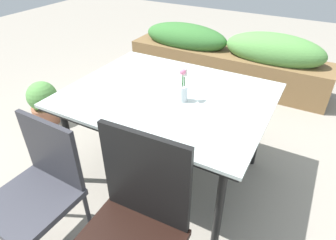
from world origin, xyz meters
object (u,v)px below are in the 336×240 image
Objects in this scene: potted_plant at (44,102)px; planter_box at (226,58)px; dining_table at (168,100)px; chair_near_left at (39,186)px; chair_near_right at (133,225)px; flower_vase at (183,87)px.

planter_box is at bearing 53.48° from potted_plant.
planter_box is at bearing 95.24° from dining_table.
chair_near_left reaches higher than planter_box.
dining_table is at bearing -106.94° from chair_near_left.
chair_near_left is at bearing -93.04° from planter_box.
chair_near_right reaches higher than planter_box.
dining_table is at bearing -84.76° from planter_box.
chair_near_left is at bearing -0.85° from chair_near_right.
flower_vase is at bearing -80.87° from chair_near_right.
chair_near_left is at bearing -40.10° from potted_plant.
dining_table is 1.41× the size of chair_near_right.
chair_near_left is at bearing -116.93° from flower_vase.
potted_plant is at bearing -126.52° from planter_box.
dining_table is 1.62m from potted_plant.
chair_near_right is 0.40× the size of planter_box.
dining_table is 1.01m from chair_near_right.
flower_vase is at bearing -115.15° from chair_near_left.
chair_near_right is 2.23× the size of potted_plant.
dining_table is 0.56× the size of planter_box.
chair_near_left reaches higher than dining_table.
chair_near_left is 1.62m from potted_plant.
chair_near_left is 1.96× the size of potted_plant.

